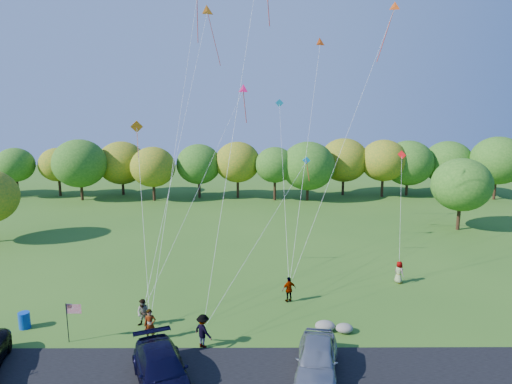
# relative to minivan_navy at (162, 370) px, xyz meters

# --- Properties ---
(ground) EXTENTS (140.00, 140.00, 0.00)m
(ground) POSITION_rel_minivan_navy_xyz_m (1.49, 4.34, -0.87)
(ground) COLOR #305E1A
(ground) RESTS_ON ground
(asphalt_lane) EXTENTS (44.00, 6.00, 0.06)m
(asphalt_lane) POSITION_rel_minivan_navy_xyz_m (1.49, 0.34, -0.84)
(asphalt_lane) COLOR black
(asphalt_lane) RESTS_ON ground
(treeline) EXTENTS (75.54, 28.24, 8.61)m
(treeline) POSITION_rel_minivan_navy_xyz_m (2.49, 40.94, 4.09)
(treeline) COLOR #3C2516
(treeline) RESTS_ON ground
(minivan_navy) EXTENTS (4.17, 6.00, 1.61)m
(minivan_navy) POSITION_rel_minivan_navy_xyz_m (0.00, 0.00, 0.00)
(minivan_navy) COLOR black
(minivan_navy) RESTS_ON asphalt_lane
(minivan_silver) EXTENTS (2.84, 5.22, 1.68)m
(minivan_silver) POSITION_rel_minivan_navy_xyz_m (7.37, 0.85, 0.04)
(minivan_silver) COLOR #9699A0
(minivan_silver) RESTS_ON asphalt_lane
(flyer_a) EXTENTS (0.72, 0.52, 1.82)m
(flyer_a) POSITION_rel_minivan_navy_xyz_m (-1.50, 4.29, 0.04)
(flyer_a) COLOR #4C4C59
(flyer_a) RESTS_ON ground
(flyer_b) EXTENTS (0.98, 0.86, 1.70)m
(flyer_b) POSITION_rel_minivan_navy_xyz_m (-2.25, 5.86, -0.02)
(flyer_b) COLOR #4C4C59
(flyer_b) RESTS_ON ground
(flyer_c) EXTENTS (1.37, 1.33, 1.88)m
(flyer_c) POSITION_rel_minivan_navy_xyz_m (1.54, 3.54, 0.07)
(flyer_c) COLOR #4C4C59
(flyer_c) RESTS_ON ground
(flyer_d) EXTENTS (1.10, 0.77, 1.73)m
(flyer_d) POSITION_rel_minivan_navy_xyz_m (6.65, 9.21, -0.00)
(flyer_d) COLOR #4C4C59
(flyer_d) RESTS_ON ground
(flyer_e) EXTENTS (0.84, 0.95, 1.64)m
(flyer_e) POSITION_rel_minivan_navy_xyz_m (14.97, 12.38, -0.05)
(flyer_e) COLOR #4C4C59
(flyer_e) RESTS_ON ground
(trash_barrel) EXTENTS (0.65, 0.65, 0.98)m
(trash_barrel) POSITION_rel_minivan_navy_xyz_m (-9.26, 5.70, -0.38)
(trash_barrel) COLOR #0B3BA7
(trash_barrel) RESTS_ON ground
(flag_assembly) EXTENTS (0.86, 0.55, 2.31)m
(flag_assembly) POSITION_rel_minivan_navy_xyz_m (-5.77, 4.09, 0.85)
(flag_assembly) COLOR black
(flag_assembly) RESTS_ON ground
(boulder_near) EXTENTS (1.17, 0.91, 0.58)m
(boulder_near) POSITION_rel_minivan_navy_xyz_m (8.46, 5.32, -0.58)
(boulder_near) COLOR gray
(boulder_near) RESTS_ON ground
(boulder_far) EXTENTS (1.01, 0.84, 0.52)m
(boulder_far) POSITION_rel_minivan_navy_xyz_m (9.55, 5.08, -0.60)
(boulder_far) COLOR slate
(boulder_far) RESTS_ON ground
(kites_aloft) EXTENTS (19.66, 11.25, 16.46)m
(kites_aloft) POSITION_rel_minivan_navy_xyz_m (4.91, 17.89, 18.06)
(kites_aloft) COLOR red
(kites_aloft) RESTS_ON ground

